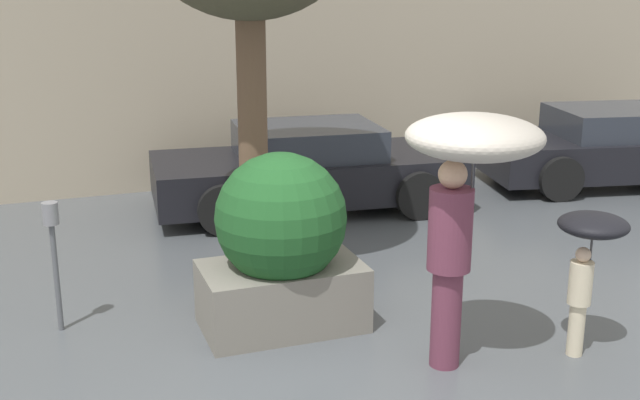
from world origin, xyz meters
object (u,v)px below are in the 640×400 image
object	(u,v)px
parking_meter	(53,239)
parked_car_far	(612,147)
person_adult	(467,170)
planter_box	(281,243)
parked_car_near	(308,169)
person_child	(589,246)

from	to	relation	value
parking_meter	parked_car_far	bearing A→B (deg)	17.98
person_adult	parked_car_far	distance (m)	6.97
parking_meter	planter_box	bearing A→B (deg)	-17.77
parked_car_near	parked_car_far	world-z (taller)	same
parked_car_near	person_adult	bearing A→B (deg)	-178.58
parked_car_far	parked_car_near	bearing A→B (deg)	97.97
person_adult	person_child	size ratio (longest dim) A/B	1.69
person_adult	parking_meter	xyz separation A→B (m)	(-3.09, 1.82, -0.79)
person_child	parking_meter	world-z (taller)	person_child
person_adult	parked_car_far	world-z (taller)	person_adult
person_child	parked_car_far	bearing A→B (deg)	38.16
planter_box	parking_meter	bearing A→B (deg)	162.23
planter_box	person_child	xyz separation A→B (m)	(2.25, -1.38, 0.16)
parked_car_near	planter_box	bearing A→B (deg)	162.75
planter_box	parked_car_near	xyz separation A→B (m)	(1.48, 3.57, -0.26)
person_child	parked_car_far	world-z (taller)	person_child
planter_box	parked_car_far	distance (m)	7.17
person_adult	planter_box	bearing A→B (deg)	149.77
person_child	parked_car_near	world-z (taller)	person_child
person_adult	parked_car_far	bearing A→B (deg)	56.76
planter_box	parking_meter	distance (m)	2.03
planter_box	parking_meter	xyz separation A→B (m)	(-1.93, 0.62, 0.06)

